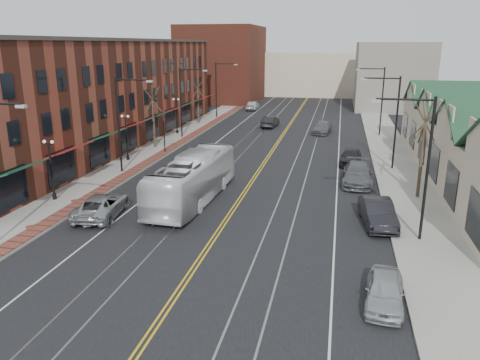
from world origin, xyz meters
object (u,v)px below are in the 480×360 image
at_px(transit_bus, 193,179).
at_px(parked_suv, 101,205).
at_px(parked_car_b, 378,213).
at_px(parked_car_c, 358,174).
at_px(parked_car_a, 385,291).
at_px(parked_car_d, 351,157).

relative_size(transit_bus, parked_suv, 2.22).
relative_size(parked_car_b, parked_car_c, 0.86).
bearing_deg(parked_car_a, parked_suv, 162.26).
relative_size(parked_suv, parked_car_b, 1.10).
bearing_deg(transit_bus, parked_suv, 43.18).
xyz_separation_m(transit_bus, parked_car_a, (12.13, -11.45, -0.97)).
bearing_deg(parked_car_c, parked_car_d, 95.74).
distance_m(transit_bus, parked_car_a, 16.71).
relative_size(parked_car_a, parked_car_c, 0.70).
bearing_deg(parked_car_c, parked_car_a, -86.28).
distance_m(transit_bus, parked_suv, 6.47).
bearing_deg(transit_bus, parked_car_b, 173.76).
height_order(transit_bus, parked_car_a, transit_bus).
relative_size(parked_car_a, parked_car_d, 0.89).
bearing_deg(transit_bus, parked_car_d, -127.24).
relative_size(transit_bus, parked_car_b, 2.43).
bearing_deg(transit_bus, parked_car_a, 139.55).
bearing_deg(parked_car_b, parked_car_c, 88.85).
bearing_deg(parked_car_d, transit_bus, -124.67).
xyz_separation_m(parked_suv, parked_car_d, (15.95, 17.25, 0.01)).
xyz_separation_m(transit_bus, parked_car_c, (11.49, 6.88, -0.83)).
relative_size(parked_car_b, parked_car_d, 1.10).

